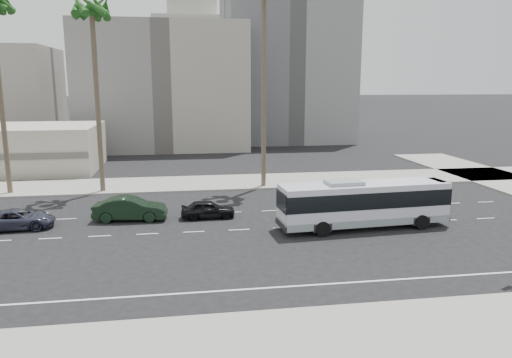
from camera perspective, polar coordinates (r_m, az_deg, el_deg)
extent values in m
plane|color=black|center=(33.72, 8.22, -5.48)|extent=(700.00, 700.00, 0.00)
cube|color=gray|center=(48.29, 2.88, -0.18)|extent=(120.00, 7.00, 0.15)
cube|color=gray|center=(20.49, 21.54, -17.44)|extent=(120.00, 7.00, 0.15)
cube|color=gray|center=(75.88, -10.78, 10.58)|extent=(24.00, 18.00, 18.00)
cube|color=slate|center=(84.76, 3.29, 13.51)|extent=(20.00, 20.00, 26.00)
cube|color=beige|center=(281.22, -7.46, 13.69)|extent=(42.00, 42.00, 44.00)
cube|color=slate|center=(267.71, 3.13, 16.68)|extent=(26.00, 26.00, 70.00)
cube|color=slate|center=(302.23, 6.71, 15.05)|extent=(22.00, 22.00, 60.00)
cube|color=silver|center=(33.36, 12.57, -2.66)|extent=(11.59, 3.32, 2.57)
cube|color=black|center=(33.28, 12.60, -2.09)|extent=(11.66, 3.38, 1.09)
cube|color=gray|center=(33.65, 12.49, -4.54)|extent=(11.62, 3.36, 0.49)
cube|color=gray|center=(32.55, 10.25, -0.42)|extent=(2.47, 1.74, 0.30)
cube|color=#262628|center=(35.44, 20.85, -0.44)|extent=(0.72, 1.81, 0.30)
cylinder|color=black|center=(34.08, 19.00, -4.95)|extent=(0.99, 0.30, 0.99)
cylinder|color=black|center=(36.24, 17.16, -3.88)|extent=(0.99, 0.30, 0.99)
cylinder|color=black|center=(31.48, 7.58, -5.75)|extent=(0.99, 0.30, 0.99)
cylinder|color=black|center=(33.81, 6.38, -4.52)|extent=(0.99, 0.30, 0.99)
imported|color=black|center=(35.29, -5.69, -3.55)|extent=(1.66, 3.93, 1.33)
imported|color=black|center=(35.69, -14.58, -3.40)|extent=(2.19, 5.23, 1.68)
imported|color=#2C2F40|center=(36.27, -26.31, -4.27)|extent=(2.61, 4.96, 1.33)
cylinder|color=brown|center=(44.62, 0.92, 10.39)|extent=(0.49, 0.49, 17.94)
cylinder|color=brown|center=(44.60, -18.14, 8.24)|extent=(0.49, 0.49, 15.45)
cylinder|color=brown|center=(46.97, -27.78, 7.86)|extent=(0.41, 0.41, 15.81)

